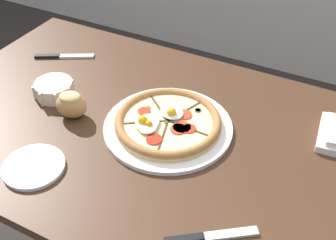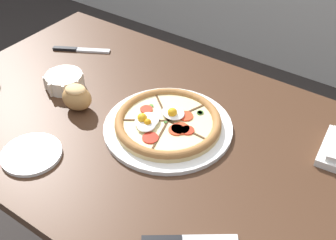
{
  "view_description": "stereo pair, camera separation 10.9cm",
  "coord_description": "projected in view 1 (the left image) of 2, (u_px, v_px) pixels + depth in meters",
  "views": [
    {
      "loc": [
        0.45,
        -0.72,
        1.47
      ],
      "look_at": [
        0.06,
        0.02,
        0.78
      ],
      "focal_mm": 45.0,
      "sensor_mm": 36.0,
      "label": 1
    },
    {
      "loc": [
        0.54,
        -0.67,
        1.47
      ],
      "look_at": [
        0.06,
        0.02,
        0.78
      ],
      "focal_mm": 45.0,
      "sensor_mm": 36.0,
      "label": 2
    }
  ],
  "objects": [
    {
      "name": "knife_main",
      "position": [
        64.0,
        56.0,
        1.38
      ],
      "size": [
        0.18,
        0.11,
        0.01
      ],
      "rotation": [
        0.0,
        0.0,
        0.51
      ],
      "color": "silver",
      "rests_on": "dining_table"
    },
    {
      "name": "dining_table",
      "position": [
        146.0,
        156.0,
        1.19
      ],
      "size": [
        1.26,
        0.79,
        0.75
      ],
      "color": "#422819",
      "rests_on": "ground_plane"
    },
    {
      "name": "knife_spare",
      "position": [
        210.0,
        236.0,
        0.85
      ],
      "size": [
        0.17,
        0.13,
        0.01
      ],
      "rotation": [
        0.0,
        0.0,
        0.62
      ],
      "color": "silver",
      "rests_on": "dining_table"
    },
    {
      "name": "ramekin_bowl",
      "position": [
        54.0,
        89.0,
        1.2
      ],
      "size": [
        0.12,
        0.12,
        0.04
      ],
      "color": "silver",
      "rests_on": "dining_table"
    },
    {
      "name": "bread_piece_mid",
      "position": [
        71.0,
        104.0,
        1.12
      ],
      "size": [
        0.1,
        0.08,
        0.08
      ],
      "rotation": [
        0.0,
        0.0,
        0.3
      ],
      "color": "#B27F47",
      "rests_on": "dining_table"
    },
    {
      "name": "pizza",
      "position": [
        168.0,
        123.0,
        1.09
      ],
      "size": [
        0.34,
        0.34,
        0.06
      ],
      "color": "white",
      "rests_on": "dining_table"
    },
    {
      "name": "side_saucer",
      "position": [
        34.0,
        167.0,
        0.99
      ],
      "size": [
        0.15,
        0.15,
        0.01
      ],
      "color": "white",
      "rests_on": "dining_table"
    }
  ]
}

